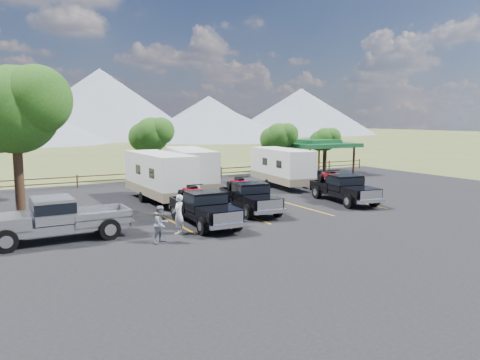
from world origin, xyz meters
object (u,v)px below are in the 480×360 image
rig_right (343,187)px  pickup_silver (57,218)px  trailer_center (190,170)px  trailer_right (281,167)px  rig_center (249,196)px  person_b (161,224)px  pavilion (315,144)px  trailer_left (159,176)px  tree_big_nw (14,110)px  rig_left (204,207)px  person_a (179,214)px

rig_right → pickup_silver: bearing=-167.4°
trailer_center → trailer_right: trailer_center is taller
rig_center → rig_right: bearing=5.4°
person_b → pavilion: bearing=11.5°
trailer_left → tree_big_nw: bearing=-175.0°
rig_center → trailer_right: size_ratio=0.68×
trailer_right → rig_left: bearing=-133.5°
pickup_silver → person_b: 4.45m
rig_left → rig_center: rig_left is taller
rig_left → person_a: bearing=-145.4°
rig_center → person_a: (-5.26, -2.80, 0.01)m
pavilion → rig_center: (-14.35, -12.53, -1.87)m
tree_big_nw → person_a: (5.93, -7.36, -4.67)m
trailer_right → person_a: (-12.04, -9.65, -0.62)m
trailer_center → person_b: bearing=-108.2°
tree_big_nw → trailer_center: bearing=15.3°
person_b → rig_left: bearing=10.0°
rig_center → rig_right: 6.57m
rig_right → pickup_silver: 16.78m
pavilion → trailer_left: pavilion is taller
rig_left → person_b: size_ratio=3.57×
trailer_right → person_b: 17.07m
tree_big_nw → rig_left: tree_big_nw is taller
rig_left → rig_right: 10.21m
rig_center → trailer_left: 6.37m
trailer_left → trailer_center: trailer_center is taller
pavilion → rig_right: (-7.78, -12.76, -1.84)m
tree_big_nw → trailer_right: tree_big_nw is taller
rig_center → person_a: rig_center is taller
rig_left → person_b: (-2.94, -2.19, -0.11)m
rig_left → rig_right: (10.10, 1.47, 0.02)m
rig_center → trailer_left: size_ratio=0.65×
trailer_center → pickup_silver: 13.36m
rig_center → trailer_right: bearing=52.7°
rig_right → pickup_silver: (-16.74, -1.19, 0.05)m
person_a → person_b: (-1.21, -1.09, -0.10)m
rig_left → pickup_silver: bearing=179.6°
rig_left → person_b: rig_left is taller
person_a → trailer_center: bearing=-156.4°
rig_left → rig_center: size_ratio=0.99×
trailer_left → person_a: 8.51m
trailer_center → pavilion: bearing=29.1°
trailer_left → person_b: (-3.22, -9.32, -0.79)m
trailer_center → person_b: size_ratio=5.63×
tree_big_nw → pavilion: (25.55, 7.97, -2.81)m
person_a → person_b: 1.63m
person_b → rig_right: bearing=-11.1°
person_a → rig_left: bearing=172.0°
trailer_left → trailer_center: bearing=34.1°
person_b → trailer_left: bearing=44.2°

